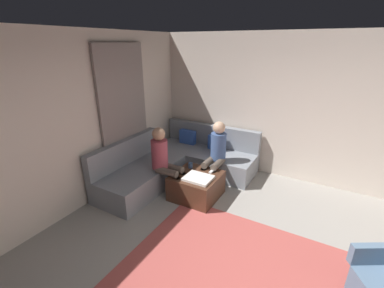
{
  "coord_description": "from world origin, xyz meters",
  "views": [
    {
      "loc": [
        0.45,
        -2.03,
        2.5
      ],
      "look_at": [
        -1.63,
        1.63,
        0.85
      ],
      "focal_mm": 24.33,
      "sensor_mm": 36.0,
      "label": 1
    }
  ],
  "objects_px": {
    "game_remote": "(212,171)",
    "person_on_couch_back": "(216,152)",
    "sectional_couch": "(178,163)",
    "person_on_couch_side": "(164,159)",
    "coffee_mug": "(190,165)",
    "ottoman": "(196,186)"
  },
  "relations": [
    {
      "from": "game_remote",
      "to": "person_on_couch_back",
      "type": "bearing_deg",
      "value": 103.4
    },
    {
      "from": "sectional_couch",
      "to": "person_on_couch_back",
      "type": "bearing_deg",
      "value": 4.05
    },
    {
      "from": "sectional_couch",
      "to": "game_remote",
      "type": "height_order",
      "value": "sectional_couch"
    },
    {
      "from": "sectional_couch",
      "to": "person_on_couch_side",
      "type": "relative_size",
      "value": 2.12
    },
    {
      "from": "coffee_mug",
      "to": "ottoman",
      "type": "bearing_deg",
      "value": -39.29
    },
    {
      "from": "sectional_couch",
      "to": "coffee_mug",
      "type": "distance_m",
      "value": 0.58
    },
    {
      "from": "sectional_couch",
      "to": "person_on_couch_back",
      "type": "height_order",
      "value": "person_on_couch_back"
    },
    {
      "from": "sectional_couch",
      "to": "person_on_couch_back",
      "type": "xyz_separation_m",
      "value": [
        0.78,
        0.06,
        0.38
      ]
    },
    {
      "from": "person_on_couch_back",
      "to": "sectional_couch",
      "type": "bearing_deg",
      "value": 4.05
    },
    {
      "from": "ottoman",
      "to": "coffee_mug",
      "type": "bearing_deg",
      "value": 140.71
    },
    {
      "from": "game_remote",
      "to": "sectional_couch",
      "type": "bearing_deg",
      "value": 162.35
    },
    {
      "from": "sectional_couch",
      "to": "coffee_mug",
      "type": "bearing_deg",
      "value": -34.42
    },
    {
      "from": "coffee_mug",
      "to": "game_remote",
      "type": "height_order",
      "value": "coffee_mug"
    },
    {
      "from": "person_on_couch_back",
      "to": "person_on_couch_side",
      "type": "height_order",
      "value": "same"
    },
    {
      "from": "person_on_couch_side",
      "to": "sectional_couch",
      "type": "bearing_deg",
      "value": -167.4
    },
    {
      "from": "game_remote",
      "to": "person_on_couch_side",
      "type": "height_order",
      "value": "person_on_couch_side"
    },
    {
      "from": "coffee_mug",
      "to": "person_on_couch_back",
      "type": "relative_size",
      "value": 0.08
    },
    {
      "from": "ottoman",
      "to": "person_on_couch_side",
      "type": "height_order",
      "value": "person_on_couch_side"
    },
    {
      "from": "coffee_mug",
      "to": "person_on_couch_side",
      "type": "bearing_deg",
      "value": -131.44
    },
    {
      "from": "person_on_couch_side",
      "to": "ottoman",
      "type": "bearing_deg",
      "value": 107.73
    },
    {
      "from": "ottoman",
      "to": "game_remote",
      "type": "relative_size",
      "value": 5.07
    },
    {
      "from": "ottoman",
      "to": "person_on_couch_side",
      "type": "xyz_separation_m",
      "value": [
        -0.53,
        -0.17,
        0.45
      ]
    }
  ]
}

